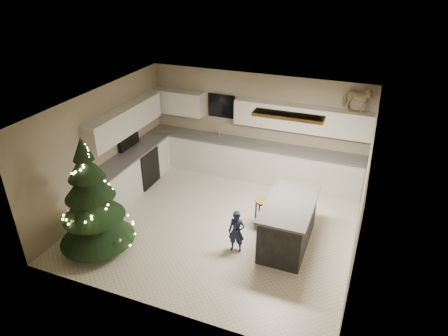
{
  "coord_description": "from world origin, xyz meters",
  "views": [
    {
      "loc": [
        2.65,
        -6.43,
        4.99
      ],
      "look_at": [
        0.0,
        0.35,
        1.15
      ],
      "focal_mm": 32.0,
      "sensor_mm": 36.0,
      "label": 1
    }
  ],
  "objects_px": {
    "island": "(288,223)",
    "toddler": "(237,232)",
    "bar_stool": "(264,207)",
    "christmas_tree": "(92,206)",
    "rocking_horse": "(357,99)"
  },
  "relations": [
    {
      "from": "christmas_tree",
      "to": "toddler",
      "type": "relative_size",
      "value": 2.67
    },
    {
      "from": "island",
      "to": "toddler",
      "type": "height_order",
      "value": "island"
    },
    {
      "from": "toddler",
      "to": "rocking_horse",
      "type": "relative_size",
      "value": 1.21
    },
    {
      "from": "island",
      "to": "bar_stool",
      "type": "xyz_separation_m",
      "value": [
        -0.58,
        0.32,
        0.03
      ]
    },
    {
      "from": "rocking_horse",
      "to": "christmas_tree",
      "type": "bearing_deg",
      "value": 146.9
    },
    {
      "from": "bar_stool",
      "to": "toddler",
      "type": "distance_m",
      "value": 0.92
    },
    {
      "from": "bar_stool",
      "to": "rocking_horse",
      "type": "distance_m",
      "value": 3.1
    },
    {
      "from": "bar_stool",
      "to": "rocking_horse",
      "type": "xyz_separation_m",
      "value": [
        1.37,
        2.14,
        1.79
      ]
    },
    {
      "from": "bar_stool",
      "to": "christmas_tree",
      "type": "distance_m",
      "value": 3.32
    },
    {
      "from": "island",
      "to": "christmas_tree",
      "type": "height_order",
      "value": "christmas_tree"
    },
    {
      "from": "rocking_horse",
      "to": "toddler",
      "type": "bearing_deg",
      "value": 165.12
    },
    {
      "from": "bar_stool",
      "to": "christmas_tree",
      "type": "relative_size",
      "value": 0.29
    },
    {
      "from": "island",
      "to": "toddler",
      "type": "distance_m",
      "value": 1.02
    },
    {
      "from": "island",
      "to": "toddler",
      "type": "bearing_deg",
      "value": -146.92
    },
    {
      "from": "bar_stool",
      "to": "toddler",
      "type": "bearing_deg",
      "value": -107.08
    }
  ]
}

